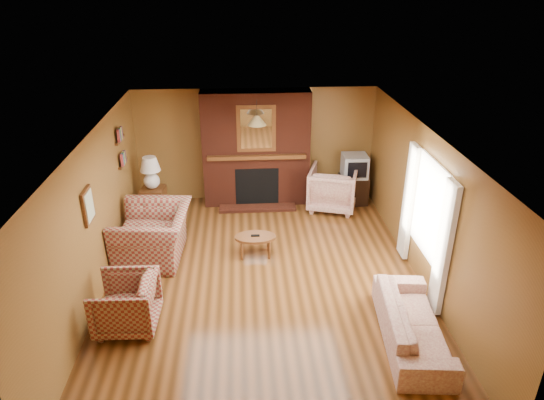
{
  "coord_description": "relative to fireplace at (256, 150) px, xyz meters",
  "views": [
    {
      "loc": [
        -0.31,
        -6.54,
        4.49
      ],
      "look_at": [
        0.17,
        0.6,
        1.14
      ],
      "focal_mm": 32.0,
      "sensor_mm": 36.0,
      "label": 1
    }
  ],
  "objects": [
    {
      "name": "floral_sofa",
      "position": [
        1.9,
        -4.53,
        -0.9
      ],
      "size": [
        0.94,
        1.99,
        0.56
      ],
      "primitive_type": "imported",
      "rotation": [
        0.0,
        0.0,
        1.47
      ],
      "color": "beige",
      "rests_on": "floor"
    },
    {
      "name": "plaid_armchair",
      "position": [
        -1.95,
        -3.99,
        -0.8
      ],
      "size": [
        0.86,
        0.84,
        0.77
      ],
      "primitive_type": "imported",
      "rotation": [
        0.0,
        0.0,
        -1.6
      ],
      "color": "maroon",
      "rests_on": "floor"
    },
    {
      "name": "wall_front",
      "position": [
        0.0,
        -6.23,
        0.02
      ],
      "size": [
        6.5,
        0.0,
        6.5
      ],
      "primitive_type": "plane",
      "rotation": [
        -1.57,
        0.0,
        0.0
      ],
      "color": "brown",
      "rests_on": "floor"
    },
    {
      "name": "botanical_print",
      "position": [
        -2.47,
        -3.28,
        0.37
      ],
      "size": [
        0.05,
        0.4,
        0.5
      ],
      "color": "brown",
      "rests_on": "wall_left"
    },
    {
      "name": "bookshelf",
      "position": [
        -2.44,
        -1.08,
        0.48
      ],
      "size": [
        0.09,
        0.55,
        0.71
      ],
      "color": "brown",
      "rests_on": "wall_left"
    },
    {
      "name": "table_lamp",
      "position": [
        -2.1,
        -0.53,
        -0.21
      ],
      "size": [
        0.4,
        0.4,
        0.66
      ],
      "color": "white",
      "rests_on": "side_table"
    },
    {
      "name": "side_table",
      "position": [
        -2.1,
        -0.53,
        -0.88
      ],
      "size": [
        0.49,
        0.49,
        0.6
      ],
      "primitive_type": "cube",
      "rotation": [
        0.0,
        0.0,
        -0.1
      ],
      "color": "brown",
      "rests_on": "floor"
    },
    {
      "name": "plaid_loveseat",
      "position": [
        -1.85,
        -2.17,
        -0.74
      ],
      "size": [
        1.27,
        1.44,
        0.89
      ],
      "primitive_type": "imported",
      "rotation": [
        0.0,
        0.0,
        -1.63
      ],
      "color": "maroon",
      "rests_on": "floor"
    },
    {
      "name": "window_right",
      "position": [
        2.45,
        -3.18,
        -0.06
      ],
      "size": [
        0.1,
        1.85,
        2.0
      ],
      "color": "beige",
      "rests_on": "wall_right"
    },
    {
      "name": "floor",
      "position": [
        0.0,
        -2.98,
        -1.18
      ],
      "size": [
        6.5,
        6.5,
        0.0
      ],
      "primitive_type": "plane",
      "color": "#45270E",
      "rests_on": "ground"
    },
    {
      "name": "crt_tv",
      "position": [
        2.05,
        -0.19,
        -0.34
      ],
      "size": [
        0.52,
        0.52,
        0.47
      ],
      "color": "#A5A7AC",
      "rests_on": "tv_stand"
    },
    {
      "name": "wall_left",
      "position": [
        -2.5,
        -2.98,
        0.02
      ],
      "size": [
        0.0,
        6.5,
        6.5
      ],
      "primitive_type": "plane",
      "rotation": [
        1.57,
        0.0,
        1.57
      ],
      "color": "brown",
      "rests_on": "floor"
    },
    {
      "name": "coffee_table",
      "position": [
        -0.11,
        -2.21,
        -0.86
      ],
      "size": [
        0.71,
        0.44,
        0.4
      ],
      "color": "brown",
      "rests_on": "floor"
    },
    {
      "name": "pendant_light",
      "position": [
        0.0,
        -0.68,
        0.82
      ],
      "size": [
        0.36,
        0.36,
        0.48
      ],
      "color": "black",
      "rests_on": "ceiling"
    },
    {
      "name": "wall_back",
      "position": [
        0.0,
        0.27,
        0.02
      ],
      "size": [
        6.5,
        0.0,
        6.5
      ],
      "primitive_type": "plane",
      "rotation": [
        1.57,
        0.0,
        0.0
      ],
      "color": "brown",
      "rests_on": "floor"
    },
    {
      "name": "fireplace",
      "position": [
        0.0,
        0.0,
        0.0
      ],
      "size": [
        2.2,
        0.82,
        2.4
      ],
      "color": "#4F1D11",
      "rests_on": "floor"
    },
    {
      "name": "wall_right",
      "position": [
        2.5,
        -2.98,
        0.02
      ],
      "size": [
        0.0,
        6.5,
        6.5
      ],
      "primitive_type": "plane",
      "rotation": [
        1.57,
        0.0,
        -1.57
      ],
      "color": "brown",
      "rests_on": "floor"
    },
    {
      "name": "tv_stand",
      "position": [
        2.05,
        -0.18,
        -0.88
      ],
      "size": [
        0.6,
        0.55,
        0.61
      ],
      "primitive_type": "cube",
      "rotation": [
        0.0,
        0.0,
        0.08
      ],
      "color": "black",
      "rests_on": "floor"
    },
    {
      "name": "ceiling",
      "position": [
        0.0,
        -2.98,
        1.22
      ],
      "size": [
        6.5,
        6.5,
        0.0
      ],
      "primitive_type": "plane",
      "rotation": [
        3.14,
        0.0,
        0.0
      ],
      "color": "silver",
      "rests_on": "wall_back"
    },
    {
      "name": "floral_armchair",
      "position": [
        1.57,
        -0.42,
        -0.74
      ],
      "size": [
        1.2,
        1.22,
        0.89
      ],
      "primitive_type": "imported",
      "rotation": [
        0.0,
        0.0,
        2.84
      ],
      "color": "beige",
      "rests_on": "floor"
    }
  ]
}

